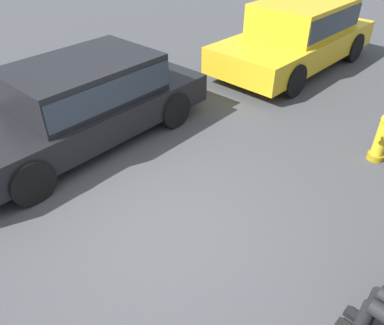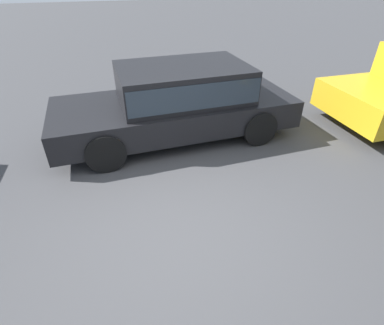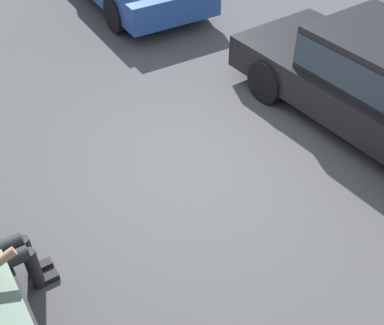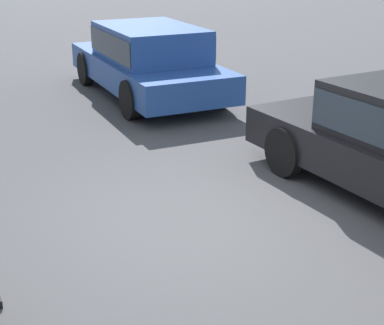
% 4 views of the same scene
% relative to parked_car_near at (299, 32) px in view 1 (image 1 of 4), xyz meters
% --- Properties ---
extents(ground_plane, '(60.00, 60.00, 0.00)m').
position_rel_parked_car_near_xyz_m(ground_plane, '(6.01, 1.89, -0.83)').
color(ground_plane, '#424244').
extents(parked_car_near, '(4.61, 2.00, 1.51)m').
position_rel_parked_car_near_xyz_m(parked_car_near, '(0.00, 0.00, 0.00)').
color(parked_car_near, gold).
rests_on(parked_car_near, ground_plane).
extents(parked_car_mid, '(4.53, 2.01, 1.35)m').
position_rel_parked_car_near_xyz_m(parked_car_mid, '(5.43, -0.70, -0.08)').
color(parked_car_mid, black).
rests_on(parked_car_mid, ground_plane).
extents(fire_hydrant, '(0.38, 0.26, 0.81)m').
position_rel_parked_car_near_xyz_m(fire_hydrant, '(2.56, 3.12, -0.44)').
color(fire_hydrant, olive).
rests_on(fire_hydrant, ground_plane).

